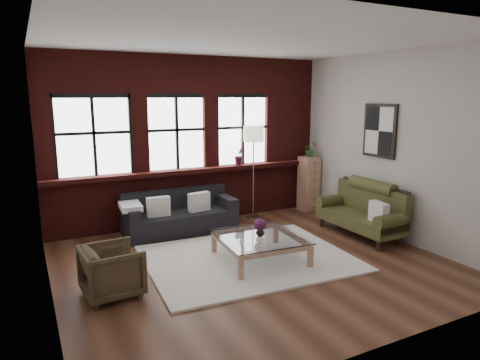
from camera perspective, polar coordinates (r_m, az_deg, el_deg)
name	(u,v)px	position (r m, az deg, el deg)	size (l,w,h in m)	color
floor	(252,263)	(6.53, 1.66, -10.96)	(5.50, 5.50, 0.00)	#4D2B1C
ceiling	(254,40)	(6.09, 1.84, 18.16)	(5.50, 5.50, 0.00)	white
wall_back	(191,141)	(8.37, -6.60, 5.22)	(5.50, 5.50, 0.00)	beige
wall_front	(385,191)	(4.13, 18.75, -1.45)	(5.50, 5.50, 0.00)	beige
wall_left	(42,173)	(5.36, -24.94, 0.89)	(5.00, 5.00, 0.00)	beige
wall_right	(393,147)	(7.81, 19.75, 4.21)	(5.00, 5.00, 0.00)	beige
brick_backwall	(192,141)	(8.31, -6.46, 5.19)	(5.50, 0.12, 3.20)	#551614
sill_ledge	(194,170)	(8.30, -6.15, 1.29)	(5.50, 0.30, 0.08)	#551614
window_left	(94,137)	(7.85, -18.93, 5.41)	(1.38, 0.10, 1.50)	black
window_mid	(176,134)	(8.20, -8.47, 6.11)	(1.38, 0.10, 1.50)	black
window_right	(242,131)	(8.75, 0.28, 6.55)	(1.38, 0.10, 1.50)	black
wall_poster	(380,131)	(7.97, 18.15, 6.25)	(0.05, 0.74, 0.94)	black
shag_rug	(248,258)	(6.65, 1.06, -10.38)	(3.02, 2.37, 0.03)	white
dark_sofa	(180,213)	(7.89, -7.99, -4.34)	(2.01, 0.81, 0.73)	black
pillow_a	(158,207)	(7.62, -10.83, -3.51)	(0.40, 0.14, 0.34)	white
pillow_b	(199,202)	(7.86, -5.48, -2.91)	(0.40, 0.14, 0.34)	white
vintage_settee	(360,211)	(7.87, 15.68, -3.99)	(0.76, 1.71, 0.91)	#42411E
pillow_settee	(379,212)	(7.43, 18.01, -4.13)	(0.14, 0.38, 0.34)	white
armchair	(112,271)	(5.65, -16.69, -11.54)	(0.69, 0.71, 0.64)	#403220
coffee_table	(260,249)	(6.53, 2.68, -9.15)	(1.21, 1.21, 0.40)	tan
vase	(260,232)	(6.44, 2.71, -6.90)	(0.13, 0.13, 0.14)	#B2B2B2
flowers	(260,225)	(6.41, 2.72, -5.99)	(0.18, 0.18, 0.18)	#511B41
drawer_chest	(309,184)	(9.36, 9.14, -0.48)	(0.36, 0.36, 1.18)	tan
potted_plant_top	(310,149)	(9.24, 9.28, 4.07)	(0.29, 0.25, 0.32)	#2D5923
floor_lamp	(253,169)	(8.59, 1.79, 1.46)	(0.40, 0.40, 2.02)	#A5A5A8
sill_plant	(239,155)	(8.63, -0.08, 3.30)	(0.21, 0.17, 0.39)	#511B41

